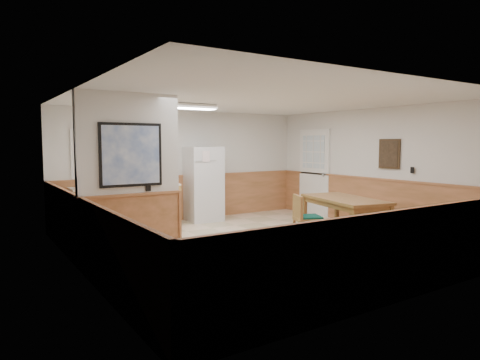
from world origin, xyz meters
TOP-DOWN VIEW (x-y plane):
  - ground at (0.00, 0.00)m, footprint 6.00×6.00m
  - ceiling at (0.00, 0.00)m, footprint 6.00×6.00m
  - back_wall at (0.00, 3.00)m, footprint 6.00×0.02m
  - right_wall at (3.00, 0.00)m, footprint 0.02×6.00m
  - left_wall at (-3.00, 0.00)m, footprint 0.02×6.00m
  - wainscot_back at (0.00, 2.98)m, footprint 6.00×0.04m
  - wainscot_right at (2.98, 0.00)m, footprint 0.04×6.00m
  - wainscot_left at (-2.98, 0.00)m, footprint 0.04×6.00m
  - partition_wall at (-2.25, 0.19)m, footprint 1.50×0.20m
  - kitchen_counter at (-1.21, 2.68)m, footprint 2.20×0.61m
  - exterior_door at (2.96, 1.90)m, footprint 0.07×1.02m
  - kitchen_window at (-2.10, 2.98)m, footprint 0.80×0.04m
  - wall_painting at (2.97, -0.30)m, footprint 0.04×0.50m
  - fluorescent_fixture at (-0.80, 1.30)m, footprint 1.20×0.30m
  - refrigerator at (0.27, 2.63)m, footprint 0.79×0.75m
  - dining_table at (1.64, -0.37)m, footprint 1.23×1.90m
  - dining_bench at (2.73, -0.34)m, footprint 0.54×1.61m
  - dining_chair at (0.74, -0.25)m, footprint 0.75×0.64m
  - fire_extinguisher at (-0.59, 2.64)m, footprint 0.11×0.11m
  - soap_bottle at (-2.14, 2.65)m, footprint 0.10×0.10m

SIDE VIEW (x-z plane):
  - ground at x=0.00m, z-range 0.00..0.00m
  - dining_bench at x=2.73m, z-range 0.12..0.57m
  - kitchen_counter at x=-1.21m, z-range -0.04..0.96m
  - dining_chair at x=0.74m, z-range 0.07..0.92m
  - wainscot_back at x=0.00m, z-range 0.00..1.00m
  - wainscot_right at x=2.98m, z-range 0.00..1.00m
  - wainscot_left at x=-2.98m, z-range 0.00..1.00m
  - dining_table at x=1.64m, z-range 0.28..1.03m
  - refrigerator at x=0.27m, z-range 0.00..1.68m
  - soap_bottle at x=-2.14m, z-range 0.90..1.14m
  - exterior_door at x=2.96m, z-range -0.02..2.13m
  - fire_extinguisher at x=-0.59m, z-range 0.88..1.26m
  - partition_wall at x=-2.25m, z-range -0.02..2.48m
  - back_wall at x=0.00m, z-range 0.00..2.50m
  - right_wall at x=3.00m, z-range 0.00..2.50m
  - left_wall at x=-3.00m, z-range 0.00..2.50m
  - kitchen_window at x=-2.10m, z-range 1.05..2.05m
  - wall_painting at x=2.97m, z-range 1.25..1.85m
  - fluorescent_fixture at x=-0.80m, z-range 2.40..2.49m
  - ceiling at x=0.00m, z-range 2.49..2.51m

